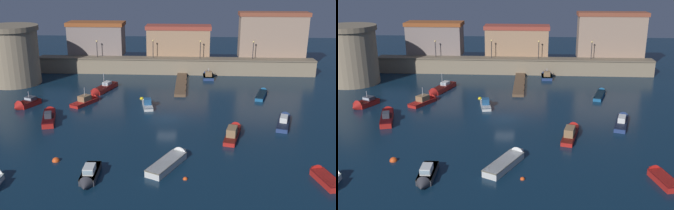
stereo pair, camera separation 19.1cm
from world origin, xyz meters
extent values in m
plane|color=#0C2338|center=(0.00, 0.00, 0.00)|extent=(136.92, 136.92, 0.00)
cube|color=gray|center=(0.00, 24.09, 1.35)|extent=(50.81, 2.54, 2.71)
cube|color=#73644F|center=(0.00, 24.09, 2.83)|extent=(50.81, 2.84, 0.24)
cube|color=gray|center=(-15.25, 27.63, 5.50)|extent=(10.39, 4.53, 5.59)
cube|color=#9C4D24|center=(-15.25, 27.63, 8.64)|extent=(10.80, 4.71, 0.70)
cube|color=tan|center=(0.51, 27.42, 5.25)|extent=(11.78, 4.12, 5.08)
cube|color=#A23F31|center=(0.51, 27.42, 8.13)|extent=(12.25, 4.28, 0.70)
cube|color=#A0826C|center=(17.98, 27.05, 6.54)|extent=(12.23, 3.38, 7.66)
cube|color=brown|center=(17.98, 27.05, 10.71)|extent=(12.72, 3.52, 0.70)
cylinder|color=gray|center=(-26.59, 15.58, 4.48)|extent=(8.30, 8.30, 8.96)
cylinder|color=#776852|center=(-26.59, 15.58, 9.36)|extent=(8.96, 8.96, 0.80)
cube|color=brown|center=(1.42, 16.09, 0.22)|extent=(1.76, 13.46, 0.43)
cylinder|color=#443222|center=(2.21, 21.14, 0.35)|extent=(0.20, 0.20, 0.70)
cylinder|color=#443222|center=(2.21, 17.77, 0.35)|extent=(0.20, 0.20, 0.70)
cylinder|color=#443222|center=(2.21, 14.40, 0.35)|extent=(0.20, 0.20, 0.70)
cylinder|color=#443222|center=(2.21, 11.04, 0.35)|extent=(0.20, 0.20, 0.70)
cylinder|color=black|center=(-14.44, 24.09, 4.35)|extent=(0.12, 0.12, 2.80)
sphere|color=#F9D172|center=(-14.44, 24.09, 5.89)|extent=(0.32, 0.32, 0.32)
cylinder|color=black|center=(-4.02, 24.09, 4.46)|extent=(0.12, 0.12, 3.02)
sphere|color=#F9D172|center=(-4.02, 24.09, 6.12)|extent=(0.32, 0.32, 0.32)
cylinder|color=black|center=(4.63, 24.09, 4.42)|extent=(0.12, 0.12, 2.95)
sphere|color=#F9D172|center=(4.63, 24.09, 6.05)|extent=(0.32, 0.32, 0.32)
cylinder|color=black|center=(14.17, 24.09, 4.43)|extent=(0.12, 0.12, 2.97)
sphere|color=#F9D172|center=(14.17, 24.09, 6.06)|extent=(0.32, 0.32, 0.32)
cube|color=silver|center=(-2.96, 4.41, 0.23)|extent=(1.98, 4.05, 0.47)
cone|color=silver|center=(-3.44, 6.80, 0.23)|extent=(1.36, 1.30, 1.17)
cube|color=#4B5D69|center=(-2.96, 4.41, 0.43)|extent=(2.02, 4.14, 0.08)
cube|color=navy|center=(-2.94, 4.32, 0.88)|extent=(1.17, 1.26, 0.83)
cube|color=navy|center=(14.58, -1.55, 0.29)|extent=(2.78, 5.52, 0.59)
cone|color=navy|center=(15.51, 1.65, 0.29)|extent=(1.61, 1.70, 1.27)
cube|color=black|center=(14.58, -1.55, 0.55)|extent=(2.84, 5.63, 0.08)
cube|color=silver|center=(14.58, -1.56, 0.91)|extent=(1.32, 1.91, 0.64)
cube|color=#99B7C6|center=(14.82, -0.73, 0.94)|extent=(0.77, 0.28, 0.38)
cube|color=red|center=(-19.90, 4.08, 0.35)|extent=(2.98, 3.77, 0.70)
cone|color=red|center=(-20.76, 2.18, 0.35)|extent=(1.91, 1.54, 1.67)
cube|color=#65110C|center=(-19.90, 4.08, 0.66)|extent=(3.04, 3.84, 0.08)
cube|color=#333842|center=(-19.69, 4.53, 0.96)|extent=(1.70, 1.58, 0.51)
cube|color=#99B7C6|center=(-19.93, 4.02, 0.98)|extent=(1.14, 0.56, 0.31)
cylinder|color=#B2B2B7|center=(-19.82, 4.25, 1.39)|extent=(0.08, 0.08, 1.37)
cube|color=#195689|center=(13.73, 10.21, 0.28)|extent=(2.57, 5.15, 0.55)
cone|color=#195689|center=(14.66, 13.24, 0.28)|extent=(1.45, 1.66, 1.09)
cube|color=#0B2436|center=(13.73, 10.21, 0.51)|extent=(2.62, 5.25, 0.08)
cube|color=red|center=(15.42, -15.70, 0.32)|extent=(2.16, 3.76, 0.64)
cone|color=red|center=(14.90, -13.55, 0.32)|extent=(1.50, 1.27, 1.30)
cube|color=maroon|center=(15.42, -15.70, 0.60)|extent=(2.20, 3.83, 0.08)
cube|color=red|center=(-14.90, -1.75, 0.38)|extent=(2.91, 5.88, 0.76)
cone|color=red|center=(-15.87, 1.62, 0.38)|extent=(1.64, 1.71, 1.31)
cube|color=#4B0A0D|center=(-14.90, -1.75, 0.72)|extent=(2.97, 5.99, 0.08)
cube|color=#333842|center=(-14.69, -2.46, 1.09)|extent=(1.16, 1.47, 0.66)
cube|color=#99B7C6|center=(-14.87, -1.85, 1.12)|extent=(0.74, 0.27, 0.40)
cube|color=red|center=(-10.72, 12.47, 0.34)|extent=(3.28, 6.15, 0.68)
cone|color=red|center=(-11.78, 9.01, 0.34)|extent=(1.87, 1.79, 1.52)
cube|color=#60100D|center=(-10.72, 12.47, 0.64)|extent=(3.35, 6.28, 0.08)
cube|color=silver|center=(-10.49, 13.21, 0.93)|extent=(1.37, 1.66, 0.51)
cube|color=#99B7C6|center=(-10.70, 12.53, 0.96)|extent=(0.87, 0.32, 0.30)
cylinder|color=#B2B2B7|center=(-10.77, 12.29, 1.75)|extent=(0.08, 0.08, 2.15)
cube|color=silver|center=(0.87, -13.57, 0.36)|extent=(3.83, 5.55, 0.73)
cone|color=silver|center=(2.36, -10.57, 0.36)|extent=(1.97, 1.92, 1.50)
cube|color=#756D56|center=(0.87, -13.57, 0.69)|extent=(3.91, 5.66, 0.08)
cube|color=red|center=(-12.17, 5.12, 0.25)|extent=(3.33, 4.49, 0.51)
cone|color=red|center=(-10.94, 7.49, 0.25)|extent=(1.85, 1.73, 1.47)
cube|color=#580F0E|center=(-12.17, 5.12, 0.47)|extent=(3.40, 4.58, 0.08)
cube|color=olive|center=(-12.10, 5.26, 0.90)|extent=(1.85, 1.99, 0.78)
cylinder|color=#B2B2B7|center=(-12.07, 5.32, 1.48)|extent=(0.08, 0.08, 1.94)
cube|color=navy|center=(6.11, 20.71, 0.29)|extent=(1.84, 3.35, 0.58)
cone|color=navy|center=(6.09, 22.79, 0.29)|extent=(1.73, 0.95, 1.72)
cube|color=black|center=(6.11, 20.71, 0.54)|extent=(1.88, 3.42, 0.08)
cube|color=olive|center=(6.12, 20.29, 0.99)|extent=(1.15, 1.29, 0.83)
cube|color=#99B7C6|center=(6.11, 20.93, 1.03)|extent=(1.02, 0.07, 0.50)
cylinder|color=#B2B2B7|center=(6.12, 20.41, 1.30)|extent=(0.08, 0.08, 1.44)
cube|color=red|center=(7.94, -5.67, 0.28)|extent=(2.54, 5.79, 0.55)
cone|color=red|center=(8.74, -2.29, 0.28)|extent=(1.49, 1.64, 1.20)
cube|color=#55100B|center=(7.94, -5.67, 0.51)|extent=(2.59, 5.91, 0.08)
cube|color=olive|center=(7.78, -6.33, 1.01)|extent=(1.43, 2.08, 0.92)
cube|color=#333338|center=(-6.08, -15.70, 0.30)|extent=(1.53, 3.88, 0.60)
cone|color=#333338|center=(-5.99, -18.10, 0.30)|extent=(1.35, 1.12, 1.31)
cube|color=black|center=(-6.08, -15.70, 0.56)|extent=(1.56, 3.96, 0.08)
cube|color=silver|center=(-6.07, -16.07, 0.92)|extent=(1.02, 1.55, 0.64)
cube|color=#99B7C6|center=(-6.04, -16.82, 0.95)|extent=(0.87, 0.09, 0.38)
sphere|color=#EA4C19|center=(-10.33, -12.84, 0.00)|extent=(0.77, 0.77, 0.77)
sphere|color=yellow|center=(-4.23, 8.17, 0.00)|extent=(0.60, 0.60, 0.60)
sphere|color=#EA4C19|center=(2.72, -15.76, 0.00)|extent=(0.45, 0.45, 0.45)
camera|label=1|loc=(3.11, -48.33, 18.11)|focal=42.72mm
camera|label=2|loc=(3.30, -48.32, 18.11)|focal=42.72mm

